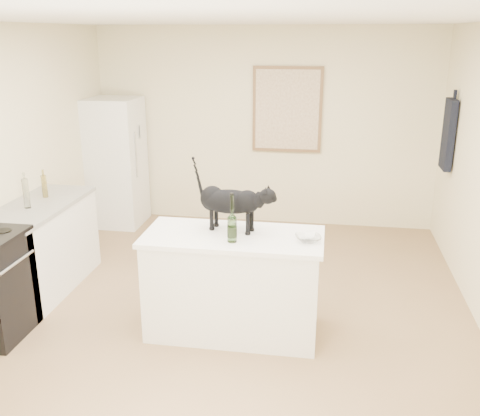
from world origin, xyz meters
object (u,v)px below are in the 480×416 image
fridge (115,162)px  glass_bowl (308,239)px  black_cat (230,205)px  wine_bottle (232,221)px

fridge → glass_bowl: (2.67, -2.60, 0.07)m
black_cat → wine_bottle: (0.06, -0.26, -0.05)m
black_cat → wine_bottle: size_ratio=1.82×
black_cat → wine_bottle: bearing=-65.5°
wine_bottle → glass_bowl: size_ratio=1.77×
fridge → glass_bowl: size_ratio=8.38×
fridge → black_cat: 3.18m
black_cat → wine_bottle: black_cat is taller
black_cat → glass_bowl: black_cat is taller
fridge → glass_bowl: 3.73m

